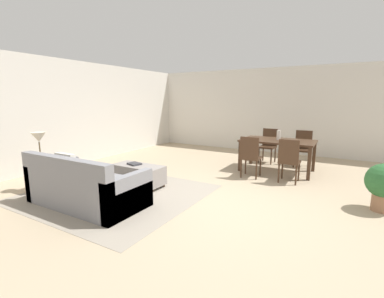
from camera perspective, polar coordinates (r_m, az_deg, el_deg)
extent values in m
plane|color=tan|center=(4.63, 5.37, -11.25)|extent=(10.80, 10.80, 0.00)
cube|color=silver|center=(9.10, 19.02, 7.61)|extent=(9.00, 0.12, 2.70)
cube|color=silver|center=(7.69, -24.87, 6.80)|extent=(0.12, 11.00, 2.70)
cube|color=gray|center=(5.22, -15.67, -9.01)|extent=(3.00, 2.80, 0.01)
cube|color=gray|center=(4.83, -21.06, -8.34)|extent=(1.94, 0.97, 0.42)
cube|color=gray|center=(4.49, -25.42, -4.36)|extent=(1.94, 0.16, 0.44)
cube|color=gray|center=(5.52, -27.05, -5.42)|extent=(0.14, 0.97, 0.62)
cube|color=gray|center=(4.16, -13.22, -9.47)|extent=(0.14, 0.97, 0.62)
cube|color=silver|center=(4.95, -25.16, -3.21)|extent=(0.41, 0.12, 0.41)
cube|color=tan|center=(4.36, -19.74, -4.90)|extent=(0.37, 0.12, 0.37)
cube|color=gray|center=(5.52, -11.20, -5.19)|extent=(1.06, 0.46, 0.36)
cylinder|color=#422B1C|center=(6.02, -13.44, -6.06)|extent=(0.05, 0.05, 0.06)
cylinder|color=#422B1C|center=(5.42, -6.01, -7.65)|extent=(0.05, 0.05, 0.06)
cylinder|color=#422B1C|center=(5.77, -15.91, -6.88)|extent=(0.05, 0.05, 0.06)
cylinder|color=#422B1C|center=(5.15, -8.41, -8.69)|extent=(0.05, 0.05, 0.06)
cube|color=brown|center=(5.77, -29.26, -2.23)|extent=(0.40, 0.40, 0.03)
cylinder|color=brown|center=(6.06, -28.46, -4.48)|extent=(0.04, 0.04, 0.56)
cylinder|color=brown|center=(5.78, -26.69, -5.01)|extent=(0.04, 0.04, 0.56)
cylinder|color=brown|center=(5.90, -31.27, -5.12)|extent=(0.04, 0.04, 0.56)
cylinder|color=brown|center=(5.61, -29.59, -5.71)|extent=(0.04, 0.04, 0.56)
cylinder|color=brown|center=(5.76, -29.29, -1.96)|extent=(0.16, 0.16, 0.02)
cylinder|color=brown|center=(5.73, -29.44, -0.28)|extent=(0.02, 0.02, 0.32)
cone|color=beige|center=(5.70, -29.66, 2.20)|extent=(0.26, 0.26, 0.18)
cube|color=#422B1C|center=(6.73, 17.67, 1.66)|extent=(1.66, 0.98, 0.04)
cube|color=#422B1C|center=(7.39, 12.43, -0.32)|extent=(0.07, 0.07, 0.72)
cube|color=#422B1C|center=(7.09, 24.35, -1.47)|extent=(0.07, 0.07, 0.72)
cube|color=#422B1C|center=(6.60, 10.13, -1.53)|extent=(0.07, 0.07, 0.72)
cube|color=#422B1C|center=(6.25, 23.50, -2.90)|extent=(0.07, 0.07, 0.72)
cube|color=#422B1C|center=(6.13, 12.38, -1.85)|extent=(0.42, 0.42, 0.04)
cube|color=#422B1C|center=(5.91, 12.01, 0.23)|extent=(0.40, 0.06, 0.47)
cylinder|color=#422B1C|center=(6.38, 11.25, -3.39)|extent=(0.04, 0.04, 0.41)
cylinder|color=#422B1C|center=(6.30, 14.21, -3.70)|extent=(0.04, 0.04, 0.41)
cylinder|color=#422B1C|center=(6.07, 10.32, -4.08)|extent=(0.04, 0.04, 0.41)
cylinder|color=#422B1C|center=(5.98, 13.43, -4.42)|extent=(0.04, 0.04, 0.41)
cube|color=#422B1C|center=(5.96, 19.91, -2.58)|extent=(0.40, 0.40, 0.04)
cube|color=#422B1C|center=(5.74, 19.74, -0.46)|extent=(0.40, 0.04, 0.47)
cylinder|color=#422B1C|center=(6.21, 18.52, -4.13)|extent=(0.04, 0.04, 0.41)
cylinder|color=#422B1C|center=(6.15, 21.62, -4.46)|extent=(0.04, 0.04, 0.41)
cylinder|color=#422B1C|center=(5.88, 17.84, -4.88)|extent=(0.04, 0.04, 0.41)
cylinder|color=#422B1C|center=(5.83, 21.11, -5.23)|extent=(0.04, 0.04, 0.41)
cube|color=#422B1C|center=(7.62, 15.63, 0.38)|extent=(0.43, 0.43, 0.04)
cube|color=#422B1C|center=(7.75, 16.15, 2.43)|extent=(0.40, 0.07, 0.47)
cylinder|color=#422B1C|center=(7.45, 16.36, -1.64)|extent=(0.04, 0.04, 0.41)
cylinder|color=#422B1C|center=(7.56, 13.92, -1.36)|extent=(0.04, 0.04, 0.41)
cylinder|color=#422B1C|center=(7.77, 17.14, -1.20)|extent=(0.04, 0.04, 0.41)
cylinder|color=#422B1C|center=(7.87, 14.78, -0.93)|extent=(0.04, 0.04, 0.41)
cube|color=#422B1C|center=(7.44, 22.26, -0.24)|extent=(0.42, 0.42, 0.04)
cube|color=#422B1C|center=(7.58, 22.53, 1.87)|extent=(0.40, 0.06, 0.47)
cylinder|color=#422B1C|center=(7.31, 23.32, -2.31)|extent=(0.04, 0.04, 0.41)
cylinder|color=#422B1C|center=(7.34, 20.68, -2.07)|extent=(0.04, 0.04, 0.41)
cylinder|color=#422B1C|center=(7.64, 23.54, -1.80)|extent=(0.04, 0.04, 0.41)
cylinder|color=#422B1C|center=(7.67, 21.01, -1.58)|extent=(0.04, 0.04, 0.41)
cylinder|color=silver|center=(6.74, 17.82, 2.81)|extent=(0.09, 0.09, 0.22)
cube|color=#333338|center=(5.54, -12.07, -3.07)|extent=(0.30, 0.26, 0.03)
cylinder|color=#996B4C|center=(5.18, 35.11, -9.27)|extent=(0.28, 0.28, 0.26)
sphere|color=#2D6633|center=(5.08, 35.52, -5.48)|extent=(0.53, 0.53, 0.53)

